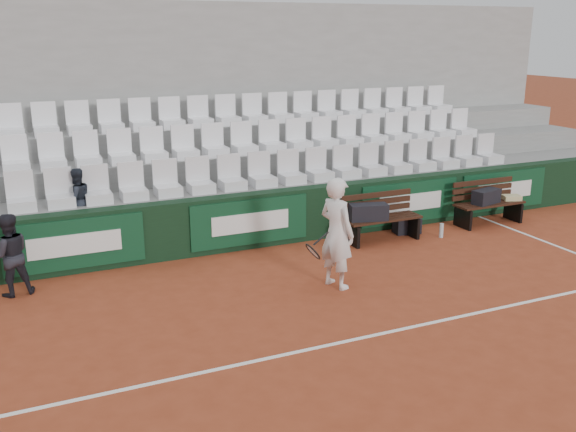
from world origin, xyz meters
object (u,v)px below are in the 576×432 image
object	(u,v)px
ball_kid	(10,255)
bench_left	(382,229)
sports_bag_right	(486,197)
water_bottle_near	(336,236)
sports_bag_ground	(407,225)
bench_right	(489,213)
water_bottle_far	(441,230)
sports_bag_left	(368,212)
tennis_player	(337,233)
spectator_c	(75,173)

from	to	relation	value
ball_kid	bench_left	bearing A→B (deg)	171.07
sports_bag_right	water_bottle_near	distance (m)	3.33
sports_bag_ground	bench_right	bearing A→B (deg)	-5.30
bench_right	water_bottle_far	world-z (taller)	bench_right
water_bottle_near	ball_kid	size ratio (longest dim) A/B	0.18
sports_bag_left	sports_bag_right	world-z (taller)	sports_bag_left
sports_bag_left	tennis_player	size ratio (longest dim) A/B	0.40
ball_kid	water_bottle_near	bearing A→B (deg)	173.86
water_bottle_far	bench_left	bearing A→B (deg)	164.79
bench_right	spectator_c	size ratio (longest dim) A/B	1.41
water_bottle_near	tennis_player	bearing A→B (deg)	-118.37
sports_bag_right	spectator_c	distance (m)	7.88
sports_bag_ground	spectator_c	size ratio (longest dim) A/B	0.47
tennis_player	water_bottle_far	bearing A→B (deg)	23.81
bench_left	sports_bag_left	xyz separation A→B (m)	(-0.33, -0.03, 0.37)
sports_bag_left	water_bottle_far	world-z (taller)	sports_bag_left
water_bottle_far	bench_right	bearing A→B (deg)	13.49
tennis_player	ball_kid	world-z (taller)	tennis_player
water_bottle_far	spectator_c	distance (m)	6.73
bench_right	water_bottle_far	size ratio (longest dim) A/B	5.40
tennis_player	sports_bag_right	bearing A→B (deg)	20.96
bench_right	sports_bag_right	bearing A→B (deg)	-174.10
sports_bag_right	sports_bag_ground	size ratio (longest dim) A/B	1.23
sports_bag_ground	ball_kid	distance (m)	7.13
ball_kid	tennis_player	bearing A→B (deg)	151.30
sports_bag_left	water_bottle_near	size ratio (longest dim) A/B	3.03
tennis_player	spectator_c	size ratio (longest dim) A/B	1.62
sports_bag_ground	spectator_c	xyz separation A→B (m)	(-5.98, 0.97, 1.38)
water_bottle_far	spectator_c	world-z (taller)	spectator_c
sports_bag_right	ball_kid	xyz separation A→B (m)	(-8.87, 0.02, 0.04)
sports_bag_right	spectator_c	world-z (taller)	spectator_c
sports_bag_left	spectator_c	size ratio (longest dim) A/B	0.66
sports_bag_right	tennis_player	world-z (taller)	tennis_player
ball_kid	sports_bag_left	bearing A→B (deg)	170.79
bench_left	ball_kid	size ratio (longest dim) A/B	1.20
sports_bag_left	sports_bag_ground	world-z (taller)	sports_bag_left
sports_bag_left	ball_kid	xyz separation A→B (m)	(-6.09, 0.07, 0.03)
sports_bag_right	spectator_c	xyz separation A→B (m)	(-7.74, 1.16, 0.94)
sports_bag_right	bench_right	bearing A→B (deg)	5.90
tennis_player	sports_bag_left	bearing A→B (deg)	46.28
tennis_player	ball_kid	size ratio (longest dim) A/B	1.37
ball_kid	spectator_c	distance (m)	1.84
bench_right	water_bottle_far	distance (m)	1.47
bench_right	ball_kid	bearing A→B (deg)	179.95
bench_right	ball_kid	size ratio (longest dim) A/B	1.20
sports_bag_ground	bench_left	bearing A→B (deg)	-163.35
sports_bag_ground	tennis_player	world-z (taller)	tennis_player
bench_left	ball_kid	distance (m)	6.43
sports_bag_ground	water_bottle_near	world-z (taller)	sports_bag_ground
spectator_c	water_bottle_far	bearing A→B (deg)	145.73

